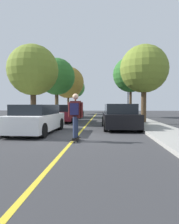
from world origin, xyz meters
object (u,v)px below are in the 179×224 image
Objects in this scene: parked_car_left_near at (64,113)px; streetlamp at (128,88)px; street_tree_left_farthest at (75,88)px; parked_car_right_near at (114,113)px; street_tree_right_nearest at (144,69)px; street_tree_left_far at (68,82)px; skateboarder at (75,113)px; parked_car_right_nearest at (120,117)px; parked_car_left_nearest at (37,119)px; skateboard at (76,139)px; street_tree_left_near at (57,77)px; parked_car_left_far at (74,111)px; street_tree_left_nearest at (33,70)px; street_tree_right_near at (131,75)px.

streetlamp is at bearing 46.55° from parked_car_left_near.
parked_car_right_near is at bearing -72.25° from street_tree_left_farthest.
street_tree_right_nearest is at bearing -15.53° from parked_car_left_near.
street_tree_left_far is 23.02m from skateboarder.
parked_car_right_nearest reaches higher than parked_car_left_near.
street_tree_left_far reaches higher than skateboarder.
parked_car_left_nearest is 2.58× the size of skateboarder.
skateboard is at bearing -115.06° from parked_car_right_nearest.
parked_car_left_nearest is 14.85m from streetlamp.
parked_car_right_nearest is 0.66× the size of street_tree_left_near.
parked_car_left_near is 0.99× the size of parked_car_left_far.
skateboarder is at bearing -103.59° from streetlamp.
street_tree_left_farthest is at bearing 95.39° from parked_car_left_near.
street_tree_left_far is at bearing 90.00° from street_tree_left_nearest.
parked_car_left_near is at bearing 103.84° from skateboard.
skateboard is 0.99m from skateboarder.
street_tree_right_nearest reaches higher than skateboard.
street_tree_right_near is (8.19, 7.73, 0.71)m from street_tree_left_nearest.
skateboard is at bearing -76.16° from parked_car_left_near.
parked_car_left_far is 8.90m from street_tree_left_far.
parked_car_left_near reaches higher than parked_car_right_near.
parked_car_left_near is 9.13m from streetlamp.
street_tree_right_nearest is at bearing 1.01° from street_tree_left_nearest.
street_tree_left_nearest is 6.71× the size of skateboard.
skateboarder is (4.22, -7.33, -2.90)m from street_tree_left_nearest.
parked_car_left_far is 11.17m from parked_car_right_nearest.
parked_car_right_near is at bearing 90.00° from parked_car_right_nearest.
parked_car_right_nearest is (4.27, 2.10, 0.01)m from parked_car_left_nearest.
street_tree_left_nearest is (-1.96, 5.10, 3.27)m from parked_car_left_nearest.
parked_car_left_near is 13.87m from street_tree_left_far.
street_tree_left_nearest is at bearing -90.00° from street_tree_left_farthest.
street_tree_right_nearest is (1.96, -3.08, 3.33)m from parked_car_right_near.
street_tree_left_far is at bearing 104.31° from parked_car_left_far.
street_tree_left_far is 10.57m from streetlamp.
street_tree_left_nearest is at bearing -178.99° from street_tree_right_nearest.
parked_car_right_nearest is 4.95m from street_tree_right_nearest.
parked_car_right_nearest is 11.65m from streetlamp.
skateboarder is (-3.76, -15.55, -2.23)m from streetlamp.
parked_car_right_near is 2.51× the size of skateboarder.
parked_car_right_near is 4.94m from street_tree_right_nearest.
street_tree_left_farthest is 1.09× the size of street_tree_right_nearest.
parked_car_right_near is at bearing -109.28° from streetlamp.
skateboard is at bearing -81.22° from parked_car_left_far.
parked_car_left_far is 14.83m from skateboarder.
parked_car_left_far is 1.06× the size of parked_car_right_near.
street_tree_left_nearest is at bearing -134.13° from streetlamp.
streetlamp reaches higher than skateboard.
parked_car_right_near is at bearing 17.53° from parked_car_left_near.
parked_car_right_nearest reaches higher than parked_car_left_nearest.
street_tree_left_far reaches higher than skateboard.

